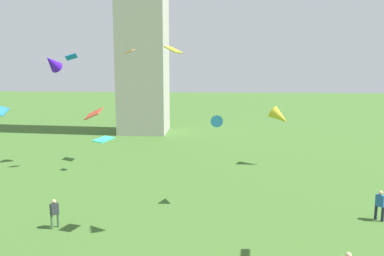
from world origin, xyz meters
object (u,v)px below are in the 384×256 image
at_px(kite_flying_7, 71,57).
at_px(kite_flying_8, 174,50).
at_px(person_1, 380,204).
at_px(kite_flying_2, 129,52).
at_px(kite_flying_5, 280,117).
at_px(kite_flying_9, 94,114).
at_px(person_3, 55,212).
at_px(kite_flying_4, 104,139).
at_px(kite_flying_0, 52,63).
at_px(kite_flying_10, 217,119).

bearing_deg(kite_flying_7, kite_flying_8, 115.71).
bearing_deg(kite_flying_8, person_1, -59.74).
bearing_deg(kite_flying_2, kite_flying_5, 41.11).
distance_m(kite_flying_7, kite_flying_9, 6.17).
relative_size(person_3, kite_flying_4, 1.72).
bearing_deg(kite_flying_5, kite_flying_0, 115.83).
height_order(person_3, kite_flying_9, kite_flying_9).
relative_size(person_1, kite_flying_0, 0.85).
xyz_separation_m(kite_flying_2, kite_flying_9, (-4.42, 4.05, -5.59)).
relative_size(kite_flying_8, kite_flying_9, 0.66).
height_order(person_1, kite_flying_9, kite_flying_9).
relative_size(kite_flying_4, kite_flying_8, 0.84).
bearing_deg(kite_flying_0, kite_flying_7, -19.18).
distance_m(kite_flying_2, kite_flying_8, 13.09).
relative_size(kite_flying_5, kite_flying_10, 2.05).
distance_m(kite_flying_2, kite_flying_10, 11.02).
height_order(kite_flying_2, kite_flying_7, kite_flying_2).
relative_size(kite_flying_4, kite_flying_5, 0.41).
distance_m(person_1, kite_flying_10, 10.89).
bearing_deg(kite_flying_9, person_1, 169.10).
xyz_separation_m(kite_flying_2, kite_flying_4, (2.30, -15.81, -4.13)).
bearing_deg(kite_flying_2, kite_flying_9, 163.62).
xyz_separation_m(kite_flying_7, kite_flying_10, (12.22, -7.91, -4.04)).
bearing_deg(kite_flying_9, kite_flying_5, -160.83).
bearing_deg(kite_flying_0, kite_flying_9, 44.02).
xyz_separation_m(kite_flying_4, kite_flying_7, (-7.39, 16.59, 3.73)).
relative_size(person_1, kite_flying_2, 1.92).
bearing_deg(kite_flying_9, kite_flying_7, 99.79).
distance_m(kite_flying_2, kite_flying_7, 5.16).
relative_size(kite_flying_2, kite_flying_5, 0.40).
bearing_deg(kite_flying_2, kite_flying_8, -41.65).
bearing_deg(kite_flying_9, kite_flying_4, 130.05).
distance_m(kite_flying_0, kite_flying_8, 19.05).
height_order(kite_flying_0, kite_flying_5, kite_flying_0).
bearing_deg(person_1, kite_flying_10, -146.77).
distance_m(kite_flying_0, kite_flying_9, 5.86).
xyz_separation_m(person_1, kite_flying_9, (-21.18, 13.36, 3.44)).
bearing_deg(kite_flying_9, kite_flying_8, 141.45).
distance_m(kite_flying_5, kite_flying_10, 11.96).
height_order(person_3, kite_flying_2, kite_flying_2).
xyz_separation_m(kite_flying_0, kite_flying_5, (20.12, 1.05, -4.76)).
distance_m(kite_flying_0, kite_flying_4, 20.85).
relative_size(kite_flying_8, kite_flying_10, 1.00).
height_order(kite_flying_7, kite_flying_9, kite_flying_7).
xyz_separation_m(person_1, kite_flying_0, (-24.19, 11.66, 8.17)).
relative_size(kite_flying_7, kite_flying_8, 0.77).
distance_m(kite_flying_7, kite_flying_10, 15.11).
height_order(kite_flying_0, kite_flying_2, kite_flying_2).
bearing_deg(person_3, kite_flying_7, 56.59).
xyz_separation_m(kite_flying_8, kite_flying_10, (2.18, 4.99, -4.22)).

